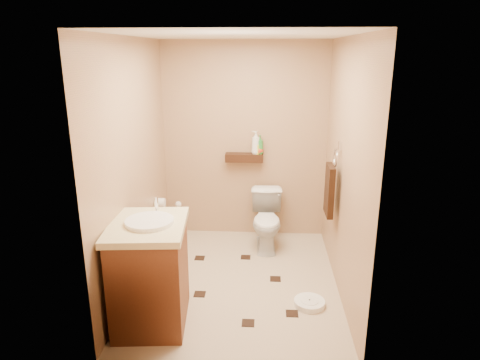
{
  "coord_description": "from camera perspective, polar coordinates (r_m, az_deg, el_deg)",
  "views": [
    {
      "loc": [
        0.26,
        -3.89,
        2.27
      ],
      "look_at": [
        0.0,
        0.25,
        1.01
      ],
      "focal_mm": 32.0,
      "sensor_mm": 36.0,
      "label": 1
    }
  ],
  "objects": [
    {
      "name": "towel_ring",
      "position": [
        4.4,
        11.9,
        -1.04
      ],
      "size": [
        0.12,
        0.3,
        0.76
      ],
      "color": "silver",
      "rests_on": "wall_right"
    },
    {
      "name": "vanity",
      "position": [
        3.78,
        -11.87,
        -11.88
      ],
      "size": [
        0.68,
        0.8,
        1.06
      ],
      "rotation": [
        0.0,
        0.0,
        0.09
      ],
      "color": "brown",
      "rests_on": "ground"
    },
    {
      "name": "ground",
      "position": [
        4.51,
        -0.26,
        -13.33
      ],
      "size": [
        2.5,
        2.5,
        0.0
      ],
      "primitive_type": "plane",
      "color": "tan",
      "rests_on": "ground"
    },
    {
      "name": "wall_left",
      "position": [
        4.23,
        -13.94,
        1.7
      ],
      "size": [
        0.04,
        2.5,
        2.4
      ],
      "primitive_type": "cube",
      "color": "tan",
      "rests_on": "ground"
    },
    {
      "name": "wall_back",
      "position": [
        5.26,
        0.62,
        5.12
      ],
      "size": [
        2.0,
        0.04,
        2.4
      ],
      "primitive_type": "cube",
      "color": "tan",
      "rests_on": "ground"
    },
    {
      "name": "bottle_d",
      "position": [
        5.18,
        2.66,
        4.74
      ],
      "size": [
        0.09,
        0.09,
        0.23
      ],
      "primitive_type": "imported",
      "rotation": [
        0.0,
        0.0,
        3.14
      ],
      "color": "#2B8332",
      "rests_on": "wall_shelf"
    },
    {
      "name": "toilet_paper",
      "position": [
        4.99,
        -10.63,
        -3.0
      ],
      "size": [
        0.12,
        0.11,
        0.12
      ],
      "color": "white",
      "rests_on": "wall_left"
    },
    {
      "name": "bottle_b",
      "position": [
        5.18,
        2.27,
        4.45
      ],
      "size": [
        0.11,
        0.11,
        0.17
      ],
      "primitive_type": "imported",
      "rotation": [
        0.0,
        0.0,
        2.66
      ],
      "color": "yellow",
      "rests_on": "wall_shelf"
    },
    {
      "name": "toilet_brush",
      "position": [
        5.5,
        -8.12,
        -5.83
      ],
      "size": [
        0.11,
        0.11,
        0.47
      ],
      "color": "#175F53",
      "rests_on": "ground"
    },
    {
      "name": "wall_shelf",
      "position": [
        5.22,
        0.57,
        3.01
      ],
      "size": [
        0.46,
        0.14,
        0.1
      ],
      "primitive_type": "cube",
      "color": "#34170E",
      "rests_on": "wall_back"
    },
    {
      "name": "bottle_c",
      "position": [
        5.19,
        2.59,
        4.2
      ],
      "size": [
        0.13,
        0.13,
        0.13
      ],
      "primitive_type": "imported",
      "rotation": [
        0.0,
        0.0,
        5.97
      ],
      "color": "red",
      "rests_on": "wall_shelf"
    },
    {
      "name": "toilet",
      "position": [
        5.11,
        3.62,
        -5.44
      ],
      "size": [
        0.4,
        0.67,
        0.67
      ],
      "primitive_type": "imported",
      "rotation": [
        0.0,
        0.0,
        0.03
      ],
      "color": "white",
      "rests_on": "ground"
    },
    {
      "name": "wall_front",
      "position": [
        2.86,
        -1.96,
        -5.09
      ],
      "size": [
        2.0,
        0.04,
        2.4
      ],
      "primitive_type": "cube",
      "color": "tan",
      "rests_on": "ground"
    },
    {
      "name": "floor_accents",
      "position": [
        4.45,
        0.26,
        -13.79
      ],
      "size": [
        1.1,
        1.34,
        0.01
      ],
      "color": "black",
      "rests_on": "ground"
    },
    {
      "name": "ceiling",
      "position": [
        3.9,
        -0.31,
        18.77
      ],
      "size": [
        2.0,
        2.5,
        0.02
      ],
      "primitive_type": "cube",
      "color": "silver",
      "rests_on": "wall_back"
    },
    {
      "name": "wall_right",
      "position": [
        4.1,
        13.79,
        1.25
      ],
      "size": [
        0.04,
        2.5,
        2.4
      ],
      "primitive_type": "cube",
      "color": "tan",
      "rests_on": "ground"
    },
    {
      "name": "bathroom_scale",
      "position": [
        4.18,
        9.24,
        -15.85
      ],
      "size": [
        0.31,
        0.31,
        0.06
      ],
      "rotation": [
        0.0,
        0.0,
        0.09
      ],
      "color": "white",
      "rests_on": "ground"
    },
    {
      "name": "bottle_a",
      "position": [
        5.17,
        2.13,
        5.03
      ],
      "size": [
        0.13,
        0.13,
        0.28
      ],
      "primitive_type": "imported",
      "rotation": [
        0.0,
        0.0,
        4.54
      ],
      "color": "silver",
      "rests_on": "wall_shelf"
    }
  ]
}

